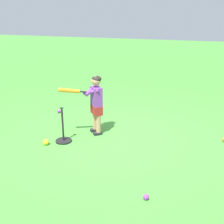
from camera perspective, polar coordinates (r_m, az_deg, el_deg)
name	(u,v)px	position (r m, az deg, el deg)	size (l,w,h in m)	color
ground_plane	(112,139)	(4.98, 0.00, -5.47)	(40.00, 40.00, 0.00)	#479338
child_batter	(95,100)	(4.99, -3.58, 2.54)	(0.54, 0.71, 1.08)	#232328
play_ball_behind_batter	(146,197)	(3.50, 6.97, -16.90)	(0.07, 0.07, 0.07)	purple
play_ball_by_bucket	(59,111)	(6.34, -10.84, 0.15)	(0.08, 0.08, 0.08)	purple
play_ball_midfield	(46,142)	(4.87, -13.39, -6.02)	(0.10, 0.10, 0.10)	yellow
batting_tee	(63,136)	(4.90, -9.92, -4.89)	(0.28, 0.28, 0.62)	black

